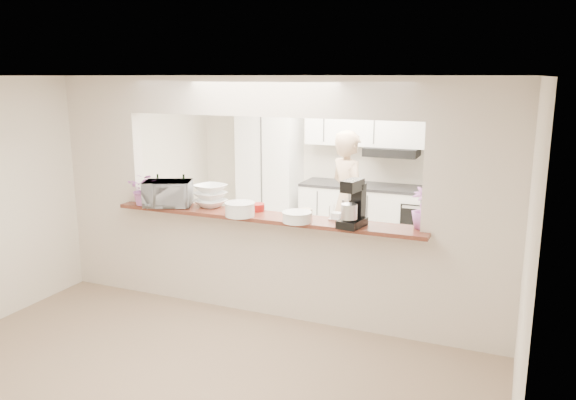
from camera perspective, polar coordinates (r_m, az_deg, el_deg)
The scene contains 19 objects.
floor at distance 6.22m, azimuth -2.11°, elevation -11.20°, with size 6.00×6.00×0.00m, color tan.
tile_overlay at distance 7.55m, azimuth 2.88°, elevation -6.78°, with size 5.00×2.90×0.01m, color beige.
partition at distance 5.78m, azimuth -2.23°, elevation 2.37°, with size 5.00×0.15×2.50m.
bar_counter at distance 6.00m, azimuth -2.18°, elevation -6.19°, with size 3.40×0.38×1.09m.
kitchen_cabinets at distance 8.43m, azimuth 4.49°, elevation 2.08°, with size 3.15×0.62×2.25m.
refrigerator at distance 7.99m, azimuth 19.70°, elevation -0.14°, with size 0.75×0.70×1.70m, color #A9A9AE.
flower_left at distance 6.43m, azimuth -14.40°, elevation 1.10°, with size 0.33×0.28×0.36m, color #EC7DC9.
wine_bottle_a at distance 6.40m, azimuth -10.50°, elevation 0.78°, with size 0.07×0.07×0.34m.
wine_bottle_b at distance 6.59m, azimuth -13.04°, elevation 0.94°, with size 0.06×0.06×0.32m.
toaster_oven at distance 6.31m, azimuth -12.10°, elevation 0.64°, with size 0.51×0.34×0.28m, color #A0A1A5.
serving_bowls at distance 6.20m, azimuth -7.89°, elevation 0.40°, with size 0.33×0.33×0.24m, color white.
plate_stack_a at distance 5.77m, azimuth -4.91°, elevation -0.94°, with size 0.31×0.31×0.14m.
plate_stack_b at distance 5.52m, azimuth 0.92°, elevation -1.73°, with size 0.30×0.30×0.10m.
red_bowl at distance 5.99m, azimuth -3.18°, elevation -0.74°, with size 0.16×0.16×0.08m, color maroon.
tan_bowl at distance 5.77m, azimuth 1.74°, elevation -1.26°, with size 0.15×0.15×0.07m, color tan.
utensil_caddy at distance 5.61m, azimuth 5.45°, elevation -1.15°, with size 0.24×0.15×0.22m.
stand_mixer at distance 5.36m, azimuth 6.64°, elevation -0.56°, with size 0.25×0.34×0.46m.
flower_right at distance 5.41m, azimuth 13.58°, elevation -0.80°, with size 0.22×0.22×0.40m, color #B06AC6.
person at distance 7.27m, azimuth 6.10°, elevation -0.17°, with size 0.66×0.44×1.82m, color tan.
Camera 1 is at (2.41, -5.15, 2.51)m, focal length 35.00 mm.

